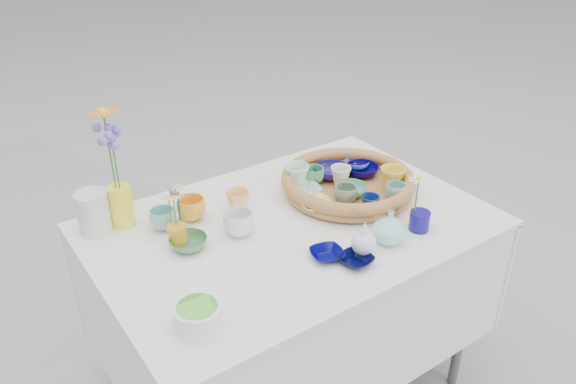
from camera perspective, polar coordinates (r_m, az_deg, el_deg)
wicker_tray at (r=2.00m, az=6.10°, el=0.90°), size 0.47×0.47×0.08m
tray_ceramic_0 at (r=2.07m, az=4.46°, el=2.04°), size 0.17×0.17×0.04m
tray_ceramic_1 at (r=2.10m, az=7.53°, el=2.19°), size 0.14×0.14×0.04m
tray_ceramic_2 at (r=2.01m, az=10.51°, el=1.37°), size 0.09×0.09×0.08m
tray_ceramic_3 at (r=1.96m, az=6.42°, el=0.19°), size 0.15×0.15×0.03m
tray_ceramic_4 at (r=1.90m, az=5.88°, el=-0.27°), size 0.10×0.10×0.06m
tray_ceramic_5 at (r=1.95m, az=1.59°, el=0.13°), size 0.13×0.13×0.03m
tray_ceramic_6 at (r=2.00m, az=0.94°, el=1.68°), size 0.11×0.11×0.08m
tray_ceramic_7 at (r=2.02m, az=5.36°, el=1.66°), size 0.09×0.09×0.07m
tray_ceramic_8 at (r=2.15m, az=7.03°, el=2.85°), size 0.12×0.12×0.03m
tray_ceramic_9 at (r=1.86m, az=8.33°, el=-1.18°), size 0.08×0.08×0.06m
tray_ceramic_10 at (r=1.87m, az=2.78°, el=-1.25°), size 0.13×0.13×0.03m
tray_ceramic_11 at (r=1.95m, az=10.88°, el=0.01°), size 0.08×0.08×0.06m
tray_ceramic_12 at (r=2.02m, az=2.64°, el=1.72°), size 0.08×0.08×0.06m
loose_ceramic_0 at (r=1.86m, az=-9.81°, el=-1.70°), size 0.10×0.10×0.07m
loose_ceramic_1 at (r=1.88m, az=-5.12°, el=-0.95°), size 0.09×0.09×0.08m
loose_ceramic_2 at (r=1.73m, az=-10.09°, el=-5.11°), size 0.14×0.14×0.04m
loose_ceramic_3 at (r=1.76m, az=-5.03°, el=-3.21°), size 0.13×0.13×0.08m
loose_ceramic_4 at (r=1.67m, az=3.97°, el=-6.33°), size 0.12×0.12×0.02m
loose_ceramic_5 at (r=1.83m, az=-12.58°, el=-2.69°), size 0.10×0.10×0.07m
loose_ceramic_6 at (r=1.65m, az=6.87°, el=-6.88°), size 0.11×0.11×0.02m
fluted_bowl at (r=1.44m, az=-9.13°, el=-12.36°), size 0.12×0.12×0.06m
bud_vase_paleblue at (r=1.67m, az=7.74°, el=-4.59°), size 0.08×0.08×0.12m
bud_vase_seafoam at (r=1.74m, az=10.30°, el=-3.49°), size 0.11×0.11×0.11m
bud_vase_cobalt at (r=1.83m, az=13.21°, el=-2.87°), size 0.09×0.09×0.06m
single_daisy at (r=1.78m, az=12.94°, el=-0.37°), size 0.08×0.08×0.13m
tall_vase_yellow at (r=1.86m, az=-16.57°, el=-1.40°), size 0.09×0.09×0.14m
gerbera at (r=1.78m, az=-17.67°, el=4.00°), size 0.11×0.11×0.27m
hydrangea at (r=1.78m, az=-17.12°, el=2.86°), size 0.08×0.08×0.24m
white_pitcher at (r=1.86m, az=-19.15°, el=-1.96°), size 0.17×0.15×0.14m
daisy_cup at (r=1.74m, az=-11.16°, el=-4.27°), size 0.08×0.08×0.06m
daisy_posy at (r=1.71m, az=-11.31°, el=-1.28°), size 0.09×0.09×0.13m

